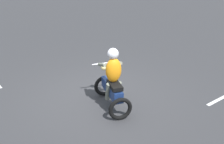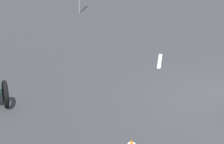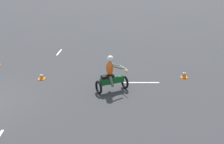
{
  "view_description": "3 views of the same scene",
  "coord_description": "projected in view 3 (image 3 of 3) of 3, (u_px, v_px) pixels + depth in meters",
  "views": [
    {
      "loc": [
        -6.49,
        3.8,
        4.23
      ],
      "look_at": [
        -0.53,
        -0.06,
        1.0
      ],
      "focal_mm": 50.0,
      "sensor_mm": 36.0,
      "label": 1
    },
    {
      "loc": [
        -9.24,
        1.16,
        3.75
      ],
      "look_at": [
        -1.02,
        2.8,
        0.9
      ],
      "focal_mm": 70.0,
      "sensor_mm": 36.0,
      "label": 2
    },
    {
      "loc": [
        11.25,
        6.5,
        5.55
      ],
      "look_at": [
        -1.5,
        5.66,
        0.9
      ],
      "focal_mm": 50.0,
      "sensor_mm": 36.0,
      "label": 3
    }
  ],
  "objects": [
    {
      "name": "motorcycle_rider_background",
      "position": [
        111.0,
        76.0,
        13.64
      ],
      "size": [
        1.23,
        1.51,
        1.66
      ],
      "rotation": [
        0.0,
        0.0,
        0.54
      ],
      "color": "black",
      "rests_on": "ground"
    },
    {
      "name": "traffic_cone_near_right",
      "position": [
        42.0,
        76.0,
        15.21
      ],
      "size": [
        0.32,
        0.32,
        0.31
      ],
      "color": "orange",
      "rests_on": "ground"
    },
    {
      "name": "traffic_cone_mid_center",
      "position": [
        184.0,
        74.0,
        15.41
      ],
      "size": [
        0.32,
        0.32,
        0.35
      ],
      "color": "orange",
      "rests_on": "ground"
    },
    {
      "name": "lane_stripe_n",
      "position": [
        141.0,
        82.0,
        14.83
      ],
      "size": [
        0.21,
        1.72,
        0.01
      ],
      "primitive_type": "cube",
      "rotation": [
        0.0,
        0.0,
        3.2
      ],
      "color": "silver",
      "rests_on": "ground"
    },
    {
      "name": "lane_stripe_w",
      "position": [
        59.0,
        52.0,
        19.63
      ],
      "size": [
        1.31,
        0.11,
        0.01
      ],
      "primitive_type": "cube",
      "rotation": [
        0.0,
        0.0,
        4.71
      ],
      "color": "silver",
      "rests_on": "ground"
    }
  ]
}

